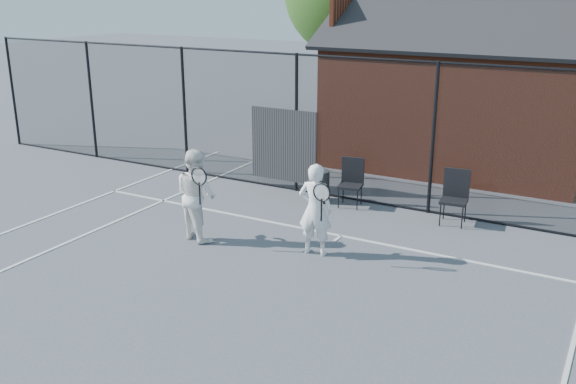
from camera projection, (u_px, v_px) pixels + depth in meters
The scene contains 9 objects.
ground at pixel (254, 305), 9.14m from camera, with size 80.00×80.00×0.00m, color #4B5056.
court_lines at pixel (198, 348), 8.03m from camera, with size 11.02×18.00×0.01m.
fence at pixel (370, 135), 12.99m from camera, with size 22.04×3.00×3.00m.
clubhouse at pixel (461, 101), 15.91m from camera, with size 6.50×4.36×4.19m.
player_front at pixel (315, 209), 10.64m from camera, with size 0.73×0.56×1.58m.
player_back at pixel (196, 194), 11.31m from camera, with size 0.96×0.83×1.64m.
chair_left at pixel (350, 184), 13.06m from camera, with size 0.46×0.48×0.97m, color black.
chair_right at pixel (454, 199), 12.08m from camera, with size 0.49×0.51×1.02m, color black.
waste_bin at pixel (319, 186), 13.44m from camera, with size 0.45×0.45×0.66m, color #242424.
Camera 1 is at (4.39, -6.94, 4.34)m, focal length 40.00 mm.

